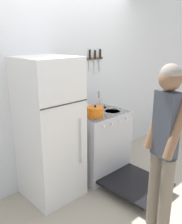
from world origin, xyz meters
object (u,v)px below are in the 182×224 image
object	(u,v)px
refrigerator	(50,130)
stove_range	(99,143)
person	(164,142)
utensil_jar	(99,102)
tea_kettle	(82,108)
dutch_oven_pot	(95,112)

from	to	relation	value
refrigerator	stove_range	world-z (taller)	refrigerator
stove_range	person	world-z (taller)	person
utensil_jar	tea_kettle	bearing A→B (deg)	-178.99
stove_range	tea_kettle	size ratio (longest dim) A/B	5.39
refrigerator	tea_kettle	distance (m)	0.64
dutch_oven_pot	tea_kettle	xyz separation A→B (m)	(0.01, 0.26, -0.00)
dutch_oven_pot	utensil_jar	bearing A→B (deg)	37.47
refrigerator	dutch_oven_pot	distance (m)	0.63
refrigerator	tea_kettle	bearing A→B (deg)	10.68
dutch_oven_pot	utensil_jar	size ratio (longest dim) A/B	1.04
refrigerator	utensil_jar	world-z (taller)	refrigerator
dutch_oven_pot	refrigerator	bearing A→B (deg)	166.21
stove_range	person	xyz separation A→B (m)	(-0.35, -1.19, 0.50)
refrigerator	person	distance (m)	1.32
refrigerator	utensil_jar	distance (m)	0.97
stove_range	dutch_oven_pot	bearing A→B (deg)	-150.80
tea_kettle	person	world-z (taller)	person
refrigerator	utensil_jar	size ratio (longest dim) A/B	6.59
refrigerator	stove_range	size ratio (longest dim) A/B	1.21
tea_kettle	person	xyz separation A→B (m)	(-0.19, -1.36, -0.02)
tea_kettle	stove_range	bearing A→B (deg)	-47.94
dutch_oven_pot	stove_range	bearing A→B (deg)	29.20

